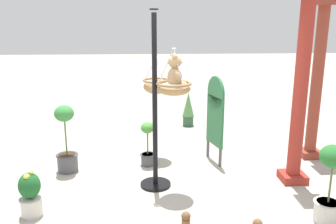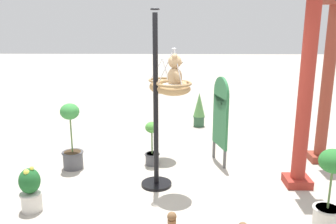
% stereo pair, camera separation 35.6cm
% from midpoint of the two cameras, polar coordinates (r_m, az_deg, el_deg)
% --- Properties ---
extents(ground_plane, '(40.00, 40.00, 0.00)m').
position_cam_midpoint_polar(ground_plane, '(5.25, 1.40, -12.28)').
color(ground_plane, '#A8A093').
extents(display_pole_central, '(0.44, 0.44, 2.49)m').
position_cam_midpoint_polar(display_pole_central, '(5.12, 0.10, -3.55)').
color(display_pole_central, black).
rests_on(display_pole_central, ground).
extents(hanging_basket_with_teddy, '(0.47, 0.47, 0.62)m').
position_cam_midpoint_polar(hanging_basket_with_teddy, '(4.80, 3.06, 3.81)').
color(hanging_basket_with_teddy, '#A37F51').
extents(teddy_bear, '(0.31, 0.28, 0.45)m').
position_cam_midpoint_polar(teddy_bear, '(4.77, 3.36, 6.07)').
color(teddy_bear, tan).
extents(hanging_basket_left_high, '(0.47, 0.47, 0.59)m').
position_cam_midpoint_polar(hanging_basket_left_high, '(6.12, 0.78, 4.16)').
color(hanging_basket_left_high, '#A37F51').
extents(greenhouse_pillar_left, '(0.36, 0.36, 2.67)m').
position_cam_midpoint_polar(greenhouse_pillar_left, '(6.53, 25.11, 3.62)').
color(greenhouse_pillar_left, brown).
rests_on(greenhouse_pillar_left, ground).
extents(greenhouse_pillar_right, '(0.38, 0.38, 2.85)m').
position_cam_midpoint_polar(greenhouse_pillar_right, '(5.39, 22.55, 2.79)').
color(greenhouse_pillar_right, '#9E2D23').
rests_on(greenhouse_pillar_right, ground).
extents(potted_plant_fern_front, '(0.25, 0.25, 0.74)m').
position_cam_midpoint_polar(potted_plant_fern_front, '(6.00, -0.82, -5.32)').
color(potted_plant_fern_front, '#4C4C51').
rests_on(potted_plant_fern_front, ground).
extents(potted_plant_flowering_red, '(0.34, 0.34, 0.96)m').
position_cam_midpoint_polar(potted_plant_flowering_red, '(4.66, 26.12, -10.96)').
color(potted_plant_flowering_red, beige).
rests_on(potted_plant_flowering_red, ground).
extents(potted_plant_tall_leafy, '(0.27, 0.27, 0.77)m').
position_cam_midpoint_polar(potted_plant_tall_leafy, '(8.15, 6.16, 0.37)').
color(potted_plant_tall_leafy, '#2D5638').
rests_on(potted_plant_tall_leafy, ground).
extents(potted_plant_bushy_green, '(0.35, 0.35, 1.08)m').
position_cam_midpoint_polar(potted_plant_bushy_green, '(5.97, -13.23, -4.31)').
color(potted_plant_bushy_green, '#4C4C51').
rests_on(potted_plant_bushy_green, ground).
extents(potted_plant_small_succulent, '(0.29, 0.29, 0.60)m').
position_cam_midpoint_polar(potted_plant_small_succulent, '(4.90, -18.81, -11.44)').
color(potted_plant_small_succulent, beige).
rests_on(potted_plant_small_succulent, ground).
extents(display_sign_board, '(0.55, 0.18, 1.46)m').
position_cam_midpoint_polar(display_sign_board, '(6.02, 9.94, -0.13)').
color(display_sign_board, '#286B3D').
rests_on(display_sign_board, ground).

